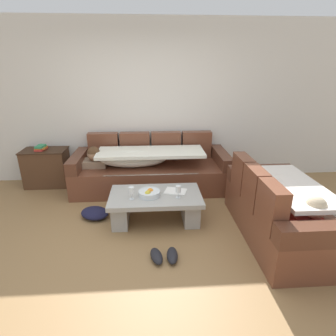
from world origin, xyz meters
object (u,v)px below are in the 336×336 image
Objects in this scene: fruit_bowl at (149,193)px; coffee_table at (156,204)px; crumpled_garment at (95,213)px; couch_along_wall at (148,169)px; pair_of_shoes at (164,256)px; couch_near_window at (281,211)px; wine_glass_near_left at (131,191)px; wine_glass_near_right at (178,189)px; book_stack_on_cabinet at (41,148)px; open_magazine at (176,191)px; side_cabinet at (47,168)px.

coffee_table is at bearing 27.99° from fruit_bowl.
fruit_bowl is 0.86m from crumpled_garment.
coffee_table is 4.29× the size of fruit_bowl.
couch_along_wall is 1.90m from pair_of_shoes.
wine_glass_near_left is at bearing 79.50° from couch_near_window.
pair_of_shoes is (-1.42, -0.36, -0.29)m from couch_near_window.
wine_glass_near_right is 2.58m from book_stack_on_cabinet.
wine_glass_near_right is 0.59× the size of open_magazine.
crumpled_garment is (1.00, -1.15, -0.26)m from side_cabinet.
wine_glass_near_left reaches higher than fruit_bowl.
couch_along_wall is 2.19m from couch_near_window.
open_magazine reaches higher than crumpled_garment.
couch_near_window reaches higher than pair_of_shoes.
crumpled_garment is (-0.91, 0.94, 0.01)m from pair_of_shoes.
book_stack_on_cabinet is (-1.80, 1.32, 0.26)m from fruit_bowl.
open_magazine is 0.70× the size of crumpled_garment.
wine_glass_near_right is at bearing -11.54° from fruit_bowl.
couch_near_window is 2.42m from crumpled_garment.
couch_along_wall is 10.83× the size of book_stack_on_cabinet.
coffee_table is 3.70× the size of pair_of_shoes.
coffee_table reaches higher than pair_of_shoes.
wine_glass_near_left is 2.12m from book_stack_on_cabinet.
coffee_table is 7.23× the size of wine_glass_near_left.
fruit_bowl is (0.01, -1.10, 0.09)m from couch_along_wall.
open_magazine is at bearing 77.26° from pair_of_shoes.
couch_along_wall is 9.06× the size of open_magazine.
fruit_bowl is at bearing -36.25° from book_stack_on_cabinet.
wine_glass_near_right is (0.37, -0.07, 0.08)m from fruit_bowl.
wine_glass_near_left is 0.23× the size of side_cabinet.
open_magazine is at bearing -2.92° from crumpled_garment.
couch_along_wall reaches higher than wine_glass_near_left.
wine_glass_near_left is at bearing -42.17° from side_cabinet.
coffee_table is at bearing -8.44° from crumpled_garment.
side_cabinet reaches higher than fruit_bowl.
book_stack_on_cabinet is (-3.38, 1.73, 0.34)m from couch_near_window.
wine_glass_near_left is 1.00× the size of wine_glass_near_right.
couch_along_wall reaches higher than wine_glass_near_right.
couch_near_window is 5.25× the size of pair_of_shoes.
coffee_table is at bearing -84.94° from couch_along_wall.
wine_glass_near_left is 0.59m from wine_glass_near_right.
wine_glass_near_right reaches higher than pair_of_shoes.
crumpled_garment is at bearing 167.90° from wine_glass_near_right.
side_cabinet is 3.07× the size of book_stack_on_cabinet.
wine_glass_near_right reaches higher than coffee_table.
couch_along_wall reaches higher than coffee_table.
coffee_table is 0.41m from wine_glass_near_left.
open_magazine is (0.37, -0.99, 0.06)m from couch_along_wall.
side_cabinet is at bearing 167.79° from open_magazine.
couch_near_window is at bearing -43.42° from couch_along_wall.
wine_glass_near_right is (0.59, -0.00, 0.00)m from wine_glass_near_left.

